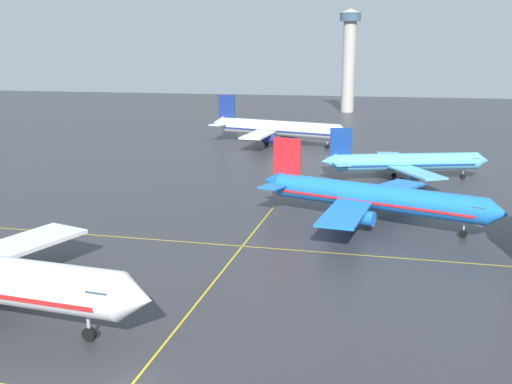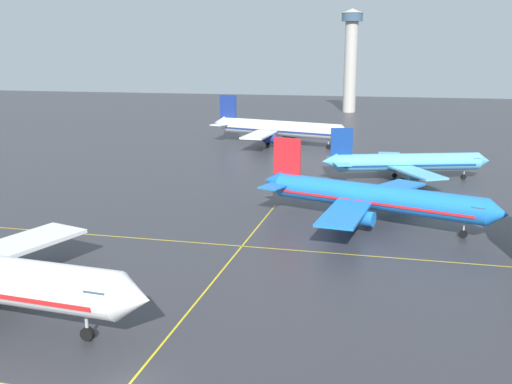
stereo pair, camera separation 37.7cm
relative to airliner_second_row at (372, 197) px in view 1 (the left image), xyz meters
The scene contains 5 objects.
airliner_second_row is the anchor object (origin of this frame).
airliner_third_row 31.69m from the airliner_second_row, 80.92° to the left, with size 32.21×27.54×10.26m.
airliner_far_left_stand 74.97m from the airliner_second_row, 111.65° to the left, with size 39.97×34.07×12.61m.
taxiway_markings 35.63m from the airliner_second_row, 115.81° to the right, with size 160.31×77.12×0.01m.
control_tower 164.57m from the airliner_second_row, 95.77° to the left, with size 8.82×8.82×40.95m.
Camera 1 is at (17.93, -35.96, 24.05)m, focal length 41.34 mm.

